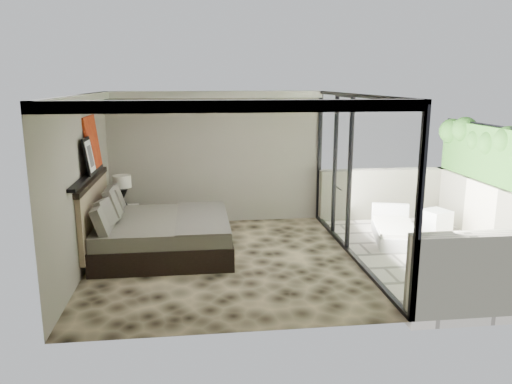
{
  "coord_description": "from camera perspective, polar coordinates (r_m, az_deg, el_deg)",
  "views": [
    {
      "loc": [
        -0.44,
        -8.06,
        3.01
      ],
      "look_at": [
        0.6,
        0.4,
        1.1
      ],
      "focal_mm": 35.0,
      "sensor_mm": 36.0,
      "label": 1
    }
  ],
  "objects": [
    {
      "name": "ceiling",
      "position": [
        8.07,
        -3.95,
        11.02
      ],
      "size": [
        4.5,
        5.0,
        0.02
      ],
      "primitive_type": "cube",
      "color": "silver",
      "rests_on": "back_wall"
    },
    {
      "name": "terrace_slab",
      "position": [
        9.59,
        19.49,
        -6.82
      ],
      "size": [
        3.0,
        5.0,
        0.12
      ],
      "primitive_type": "cube",
      "color": "beige",
      "rests_on": "ground"
    },
    {
      "name": "parapet_far",
      "position": [
        10.08,
        26.65,
        -2.88
      ],
      "size": [
        0.3,
        5.0,
        1.1
      ],
      "primitive_type": "cube",
      "color": "beige",
      "rests_on": "terrace_slab"
    },
    {
      "name": "table_lamp",
      "position": [
        10.3,
        -15.02,
        0.56
      ],
      "size": [
        0.36,
        0.36,
        0.65
      ],
      "color": "black",
      "rests_on": "nightstand"
    },
    {
      "name": "framed_print",
      "position": [
        8.48,
        -18.55,
        3.92
      ],
      "size": [
        0.11,
        0.5,
        0.6
      ],
      "primitive_type": "cube",
      "rotation": [
        0.0,
        -0.14,
        0.0
      ],
      "color": "black",
      "rests_on": "picture_ledge"
    },
    {
      "name": "abstract_canvas",
      "position": [
        9.05,
        -18.22,
        5.42
      ],
      "size": [
        0.13,
        0.9,
        0.9
      ],
      "primitive_type": "cube",
      "rotation": [
        0.0,
        -0.1,
        0.0
      ],
      "color": "#9E0E0D",
      "rests_on": "picture_ledge"
    },
    {
      "name": "nightstand",
      "position": [
        10.46,
        -14.85,
        -2.95
      ],
      "size": [
        0.71,
        0.71,
        0.56
      ],
      "primitive_type": "cube",
      "rotation": [
        0.0,
        0.0,
        0.33
      ],
      "color": "black",
      "rests_on": "floor"
    },
    {
      "name": "left_wall",
      "position": [
        8.41,
        -19.22,
        0.87
      ],
      "size": [
        0.02,
        5.0,
        2.8
      ],
      "primitive_type": "cube",
      "color": "gray",
      "rests_on": "floor"
    },
    {
      "name": "back_wall",
      "position": [
        10.68,
        -4.57,
        3.9
      ],
      "size": [
        4.5,
        0.02,
        2.8
      ],
      "primitive_type": "cube",
      "color": "gray",
      "rests_on": "floor"
    },
    {
      "name": "lounger",
      "position": [
        9.99,
        15.55,
        -4.34
      ],
      "size": [
        1.04,
        1.58,
        0.57
      ],
      "rotation": [
        0.0,
        0.0,
        -0.23
      ],
      "color": "silver",
      "rests_on": "terrace_slab"
    },
    {
      "name": "ottoman",
      "position": [
        10.7,
        19.86,
        -3.19
      ],
      "size": [
        0.6,
        0.6,
        0.47
      ],
      "primitive_type": "cube",
      "rotation": [
        0.0,
        0.0,
        0.33
      ],
      "color": "white",
      "rests_on": "terrace_slab"
    },
    {
      "name": "picture_ledge",
      "position": [
        8.48,
        -18.74,
        1.68
      ],
      "size": [
        0.12,
        2.2,
        0.05
      ],
      "primitive_type": "cube",
      "color": "black",
      "rests_on": "left_wall"
    },
    {
      "name": "floor",
      "position": [
        8.61,
        -3.67,
        -7.87
      ],
      "size": [
        5.0,
        5.0,
        0.0
      ],
      "primitive_type": "plane",
      "color": "black",
      "rests_on": "ground"
    },
    {
      "name": "bed",
      "position": [
        9.02,
        -11.14,
        -4.58
      ],
      "size": [
        2.38,
        2.3,
        1.32
      ],
      "color": "black",
      "rests_on": "floor"
    },
    {
      "name": "glass_wall",
      "position": [
        8.65,
        11.26,
        1.63
      ],
      "size": [
        0.08,
        5.0,
        2.8
      ],
      "primitive_type": "cube",
      "color": "white",
      "rests_on": "floor"
    }
  ]
}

